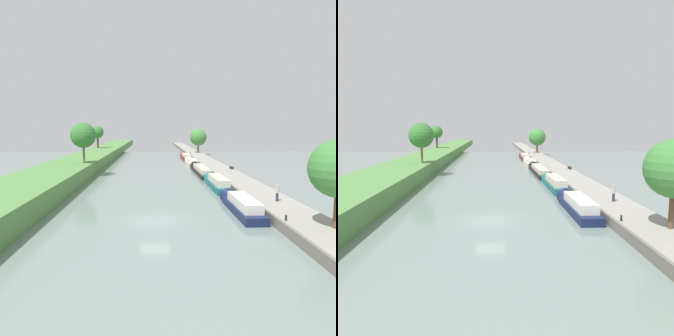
% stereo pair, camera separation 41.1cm
% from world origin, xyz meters
% --- Properties ---
extents(ground_plane, '(160.00, 160.00, 0.00)m').
position_xyz_m(ground_plane, '(0.00, 0.00, 0.00)').
color(ground_plane, slate).
extents(right_towpath, '(4.21, 260.00, 0.80)m').
position_xyz_m(right_towpath, '(11.97, 0.00, 0.40)').
color(right_towpath, gray).
rests_on(right_towpath, ground_plane).
extents(stone_quay, '(0.25, 260.00, 0.85)m').
position_xyz_m(stone_quay, '(9.74, 0.00, 0.43)').
color(stone_quay, '#6B665B').
rests_on(stone_quay, ground_plane).
extents(narrowboat_navy, '(2.00, 10.22, 2.16)m').
position_xyz_m(narrowboat_navy, '(8.29, 2.91, 0.63)').
color(narrowboat_navy, '#141E42').
rests_on(narrowboat_navy, ground_plane).
extents(narrowboat_teal, '(1.93, 10.95, 2.16)m').
position_xyz_m(narrowboat_teal, '(8.40, 15.09, 0.66)').
color(narrowboat_teal, '#195B60').
rests_on(narrowboat_teal, ground_plane).
extents(narrowboat_black, '(2.01, 16.14, 1.97)m').
position_xyz_m(narrowboat_black, '(8.31, 29.13, 0.53)').
color(narrowboat_black, black).
rests_on(narrowboat_black, ground_plane).
extents(narrowboat_cream, '(2.08, 10.76, 1.98)m').
position_xyz_m(narrowboat_cream, '(8.31, 42.87, 0.51)').
color(narrowboat_cream, beige).
rests_on(narrowboat_cream, ground_plane).
extents(narrowboat_maroon, '(2.05, 12.39, 2.02)m').
position_xyz_m(narrowboat_maroon, '(8.38, 55.83, 0.56)').
color(narrowboat_maroon, maroon).
rests_on(narrowboat_maroon, ground_plane).
extents(tree_rightbank_midnear, '(4.90, 4.90, 6.94)m').
position_xyz_m(tree_rightbank_midnear, '(13.09, 66.08, 5.27)').
color(tree_rightbank_midnear, brown).
rests_on(tree_rightbank_midnear, right_towpath).
extents(tree_leftbank_downstream, '(3.47, 3.47, 6.29)m').
position_xyz_m(tree_leftbank_downstream, '(-15.84, 65.16, 6.75)').
color(tree_leftbank_downstream, '#4C3828').
rests_on(tree_leftbank_downstream, left_grassy_bank).
extents(tree_leftbank_upstream, '(4.05, 4.05, 6.54)m').
position_xyz_m(tree_leftbank_upstream, '(-11.34, 25.45, 6.76)').
color(tree_leftbank_upstream, brown).
rests_on(tree_leftbank_upstream, left_grassy_bank).
extents(person_walking, '(0.34, 0.34, 1.66)m').
position_xyz_m(person_walking, '(12.04, 3.42, 1.68)').
color(person_walking, '#282D42').
rests_on(person_walking, right_towpath).
extents(mooring_bollard_near, '(0.16, 0.16, 0.45)m').
position_xyz_m(mooring_bollard_near, '(10.16, -3.16, 1.03)').
color(mooring_bollard_near, black).
rests_on(mooring_bollard_near, right_towpath).
extents(mooring_bollard_far, '(0.16, 0.16, 0.45)m').
position_xyz_m(mooring_bollard_far, '(10.16, 60.83, 1.03)').
color(mooring_bollard_far, black).
rests_on(mooring_bollard_far, right_towpath).
extents(park_bench, '(0.44, 1.50, 0.47)m').
position_xyz_m(park_bench, '(13.63, 28.14, 1.15)').
color(park_bench, '#333338').
rests_on(park_bench, right_towpath).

